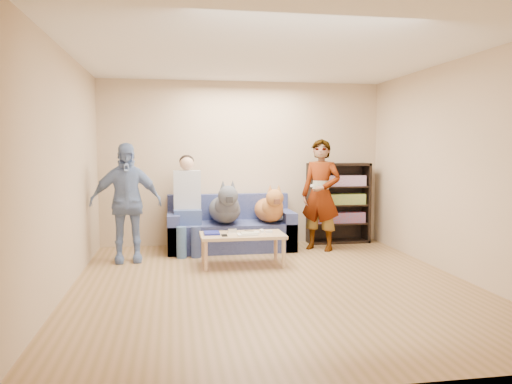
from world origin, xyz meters
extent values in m
plane|color=olive|center=(0.00, 0.00, 0.00)|extent=(5.00, 5.00, 0.00)
plane|color=white|center=(0.00, 0.00, 2.60)|extent=(5.00, 5.00, 0.00)
plane|color=tan|center=(0.00, 2.50, 1.30)|extent=(4.50, 0.00, 4.50)
plane|color=tan|center=(0.00, -2.50, 1.30)|extent=(4.50, 0.00, 4.50)
plane|color=tan|center=(-2.25, 0.00, 1.30)|extent=(0.00, 5.00, 5.00)
plane|color=tan|center=(2.25, 0.00, 1.30)|extent=(0.00, 5.00, 5.00)
ellipsoid|color=silver|center=(0.42, 1.99, 0.50)|extent=(0.40, 0.34, 0.14)
imported|color=gray|center=(1.09, 1.80, 0.84)|extent=(0.73, 0.70, 1.68)
imported|color=#788DC0|center=(-1.74, 1.46, 0.81)|extent=(0.98, 0.48, 1.62)
cube|color=white|center=(0.89, 1.60, 1.00)|extent=(0.07, 0.12, 0.03)
cube|color=navy|center=(-0.62, 1.04, 0.43)|extent=(0.20, 0.26, 0.03)
cube|color=silver|center=(-0.17, 0.89, 0.43)|extent=(0.26, 0.20, 0.02)
cube|color=#B7B192|center=(-0.14, 0.91, 0.44)|extent=(0.22, 0.17, 0.01)
cube|color=#AFB0B4|center=(-0.34, 1.11, 0.45)|extent=(0.11, 0.06, 0.05)
cube|color=white|center=(0.06, 1.09, 0.43)|extent=(0.04, 0.13, 0.03)
cube|color=white|center=(0.14, 1.01, 0.43)|extent=(0.09, 0.06, 0.03)
cylinder|color=white|center=(-0.02, 0.97, 0.43)|extent=(0.07, 0.07, 0.02)
cylinder|color=white|center=(-0.02, 1.05, 0.43)|extent=(0.07, 0.07, 0.02)
cylinder|color=#CF5B1D|center=(-0.24, 0.83, 0.42)|extent=(0.13, 0.06, 0.01)
cylinder|color=black|center=(-0.10, 1.17, 0.42)|extent=(0.13, 0.08, 0.01)
cube|color=black|center=(-0.47, 0.87, 0.43)|extent=(0.07, 0.12, 0.02)
cube|color=#515B93|center=(-0.25, 2.05, 0.21)|extent=(1.90, 0.85, 0.42)
cube|color=#515B93|center=(-0.25, 2.38, 0.62)|extent=(1.90, 0.18, 0.40)
cube|color=#515B93|center=(-1.11, 2.05, 0.29)|extent=(0.18, 0.85, 0.58)
cube|color=#515B93|center=(0.61, 2.05, 0.29)|extent=(0.18, 0.85, 0.58)
cube|color=#445997|center=(-0.90, 1.97, 0.53)|extent=(0.40, 0.38, 0.22)
cylinder|color=#436994|center=(-1.00, 1.55, 0.21)|extent=(0.14, 0.14, 0.47)
cylinder|color=#3C5185|center=(-0.80, 1.55, 0.21)|extent=(0.14, 0.14, 0.47)
cube|color=silver|center=(-0.90, 2.07, 0.92)|extent=(0.40, 0.24, 0.58)
sphere|color=tan|center=(-0.90, 2.07, 1.32)|extent=(0.21, 0.21, 0.21)
ellipsoid|color=black|center=(-0.90, 2.10, 1.35)|extent=(0.22, 0.22, 0.19)
ellipsoid|color=#4F525A|center=(-0.35, 1.98, 0.62)|extent=(0.47, 0.97, 0.41)
sphere|color=#4F515A|center=(-0.35, 1.66, 0.72)|extent=(0.35, 0.35, 0.35)
sphere|color=#52545D|center=(-0.35, 1.48, 0.88)|extent=(0.28, 0.28, 0.28)
cube|color=black|center=(-0.35, 1.36, 0.84)|extent=(0.09, 0.14, 0.08)
cone|color=#4A4E54|center=(-0.42, 1.51, 1.03)|extent=(0.09, 0.09, 0.14)
cone|color=#4B4F55|center=(-0.28, 1.51, 1.03)|extent=(0.09, 0.09, 0.14)
cylinder|color=#4E5158|center=(-0.35, 2.41, 0.58)|extent=(0.05, 0.32, 0.19)
ellipsoid|color=#C3613B|center=(0.33, 1.98, 0.60)|extent=(0.42, 0.87, 0.36)
sphere|color=#C26D3B|center=(0.33, 1.68, 0.69)|extent=(0.31, 0.31, 0.31)
sphere|color=#A97833|center=(0.33, 1.52, 0.83)|extent=(0.25, 0.25, 0.25)
cube|color=#57301E|center=(0.33, 1.40, 0.80)|extent=(0.08, 0.12, 0.07)
cone|color=#BB8039|center=(0.26, 1.54, 0.96)|extent=(0.08, 0.08, 0.12)
cone|color=#AC7634|center=(0.39, 1.54, 0.96)|extent=(0.08, 0.08, 0.12)
cylinder|color=#C0673A|center=(0.33, 2.37, 0.57)|extent=(0.05, 0.28, 0.17)
cube|color=tan|center=(-0.22, 0.99, 0.40)|extent=(1.10, 0.60, 0.04)
cylinder|color=tan|center=(-0.72, 0.74, 0.19)|extent=(0.05, 0.05, 0.38)
cylinder|color=tan|center=(0.28, 0.74, 0.19)|extent=(0.05, 0.05, 0.38)
cylinder|color=tan|center=(-0.72, 1.24, 0.19)|extent=(0.05, 0.05, 0.38)
cylinder|color=tan|center=(0.28, 1.24, 0.19)|extent=(0.05, 0.05, 0.38)
cube|color=black|center=(1.07, 2.32, 0.65)|extent=(0.04, 0.34, 1.30)
cube|color=black|center=(2.03, 2.32, 0.65)|extent=(0.04, 0.34, 1.30)
cube|color=black|center=(1.55, 2.32, 1.28)|extent=(1.00, 0.34, 0.04)
cube|color=black|center=(1.55, 2.32, 0.02)|extent=(1.00, 0.34, 0.04)
cube|color=black|center=(1.55, 2.48, 0.65)|extent=(1.00, 0.02, 1.30)
cube|color=black|center=(1.55, 2.32, 0.32)|extent=(0.94, 0.32, 0.03)
cube|color=black|center=(1.55, 2.32, 0.62)|extent=(0.94, 0.32, 0.02)
cube|color=black|center=(1.55, 2.32, 0.92)|extent=(0.94, 0.32, 0.02)
cube|color=#B23333|center=(1.55, 2.30, 0.42)|extent=(0.84, 0.24, 0.17)
cube|color=gold|center=(1.55, 2.30, 0.72)|extent=(0.84, 0.24, 0.17)
cube|color=#994C99|center=(1.55, 2.30, 1.02)|extent=(0.84, 0.24, 0.17)
camera|label=1|loc=(-1.11, -5.44, 1.54)|focal=35.00mm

